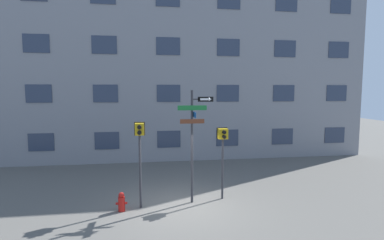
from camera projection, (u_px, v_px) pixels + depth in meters
The scene contains 6 objects.
ground_plane at pixel (183, 206), 10.57m from camera, with size 60.00×60.00×0.00m, color #595651.
building_facade at pixel (168, 47), 16.84m from camera, with size 24.00×0.63×13.01m.
street_sign_pole at pixel (194, 135), 10.69m from camera, with size 1.29×0.98×4.08m.
pedestrian_signal_left at pixel (140, 142), 10.21m from camera, with size 0.36×0.40×2.99m.
pedestrian_signal_right at pixel (223, 143), 11.10m from camera, with size 0.41×0.40×2.69m.
fire_hydrant at pixel (122, 202), 10.10m from camera, with size 0.38×0.22×0.65m.
Camera 1 is at (-1.18, -10.15, 4.08)m, focal length 28.00 mm.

